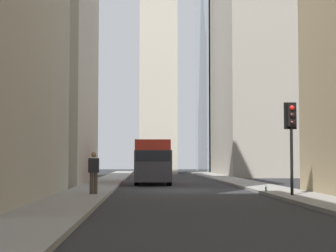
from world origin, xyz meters
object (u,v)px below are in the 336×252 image
delivery_truck (153,161)px  sedan_red (151,170)px  discarded_bottle (266,189)px  traffic_light_foreground (291,127)px  pedestrian (94,171)px

delivery_truck → sedan_red: bearing=-0.0°
discarded_bottle → delivery_truck: bearing=23.8°
delivery_truck → traffic_light_foreground: bearing=-158.8°
discarded_bottle → sedan_red: bearing=11.0°
sedan_red → discarded_bottle: (-25.78, -5.00, -0.42)m
delivery_truck → pedestrian: delivery_truck is taller
sedan_red → pedestrian: pedestrian is taller
delivery_truck → discarded_bottle: size_ratio=23.93×
delivery_truck → traffic_light_foreground: (-14.11, -5.48, 1.45)m
traffic_light_foreground → pedestrian: bearing=82.5°
sedan_red → pedestrian: (-27.50, 2.60, 0.43)m
delivery_truck → traffic_light_foreground: 15.21m
delivery_truck → sedan_red: size_ratio=1.50×
sedan_red → traffic_light_foreground: 29.17m
traffic_light_foreground → pedestrian: (1.06, 8.08, -1.81)m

